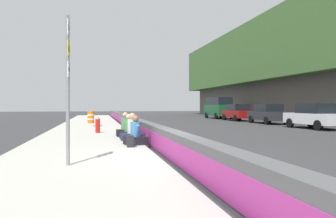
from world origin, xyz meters
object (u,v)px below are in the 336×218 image
object	(u,v)px
parked_car_midline	(238,112)
parked_car_far	(219,107)
fire_hydrant	(98,124)
backpack	(131,141)
parked_car_third	(315,116)
parked_car_fourth	(268,114)
route_sign_post	(68,78)
seated_person_foreground	(135,135)
seated_person_rear	(129,131)
construction_barrel	(91,117)
seated_person_far	(125,129)
seated_person_middle	(132,132)

from	to	relation	value
parked_car_midline	parked_car_far	distance (m)	5.73
fire_hydrant	backpack	size ratio (longest dim) A/B	2.20
parked_car_third	parked_car_fourth	bearing A→B (deg)	-1.06
route_sign_post	parked_car_third	world-z (taller)	route_sign_post
parked_car_midline	route_sign_post	bearing A→B (deg)	147.25
seated_person_foreground	backpack	size ratio (longest dim) A/B	2.69
seated_person_rear	parked_car_midline	bearing A→B (deg)	-37.08
seated_person_rear	parked_car_midline	distance (m)	21.32
route_sign_post	construction_barrel	bearing A→B (deg)	-0.57
route_sign_post	fire_hydrant	bearing A→B (deg)	-4.37
parked_car_midline	fire_hydrant	bearing A→B (deg)	134.26
seated_person_far	parked_car_third	distance (m)	13.66
backpack	construction_barrel	bearing A→B (deg)	5.83
parked_car_midline	parked_car_fourth	bearing A→B (deg)	-177.39
fire_hydrant	seated_person_far	size ratio (longest dim) A/B	0.78
parked_car_third	parked_car_far	size ratio (longest dim) A/B	0.89
parked_car_midline	backpack	bearing A→B (deg)	146.87
construction_barrel	parked_car_fourth	xyz separation A→B (m)	(-1.53, -14.96, 0.24)
seated_person_middle	parked_car_far	distance (m)	27.10
seated_person_middle	parked_car_midline	distance (m)	22.17
route_sign_post	seated_person_middle	distance (m)	5.75
seated_person_middle	parked_car_fourth	bearing A→B (deg)	-46.39
parked_car_midline	parked_car_far	world-z (taller)	parked_car_far
seated_person_rear	backpack	world-z (taller)	seated_person_rear
fire_hydrant	seated_person_far	world-z (taller)	seated_person_far
parked_car_midline	seated_person_far	bearing A→B (deg)	141.02
construction_barrel	parked_car_midline	world-z (taller)	parked_car_midline
seated_person_middle	seated_person_foreground	bearing A→B (deg)	179.20
seated_person_middle	seated_person_rear	distance (m)	1.08
seated_person_far	parked_car_far	distance (m)	25.31
seated_person_rear	parked_car_midline	xyz separation A→B (m)	(17.00, -12.85, 0.39)
seated_person_middle	seated_person_rear	world-z (taller)	seated_person_middle
backpack	parked_car_far	distance (m)	28.95
seated_person_middle	backpack	distance (m)	1.98
backpack	parked_car_third	size ratio (longest dim) A/B	0.09
seated_person_foreground	seated_person_rear	world-z (taller)	seated_person_foreground
route_sign_post	parked_car_midline	distance (m)	27.56
fire_hydrant	backpack	distance (m)	6.32
route_sign_post	fire_hydrant	xyz separation A→B (m)	(9.34, -0.71, -1.65)
seated_person_middle	parked_car_fourth	size ratio (longest dim) A/B	0.25
route_sign_post	parked_car_third	xyz separation A→B (m)	(11.18, -15.03, -1.37)
seated_person_foreground	parked_car_fourth	distance (m)	18.96
seated_person_far	parked_car_midline	xyz separation A→B (m)	(15.96, -12.92, 0.37)
seated_person_rear	parked_car_far	world-z (taller)	parked_car_far
route_sign_post	backpack	bearing A→B (deg)	-30.18
construction_barrel	parked_car_third	distance (m)	16.80
parked_car_far	parked_car_third	bearing A→B (deg)	-179.94
seated_person_foreground	backpack	world-z (taller)	seated_person_foreground
fire_hydrant	route_sign_post	bearing A→B (deg)	175.63
seated_person_far	parked_car_fourth	bearing A→B (deg)	-51.92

